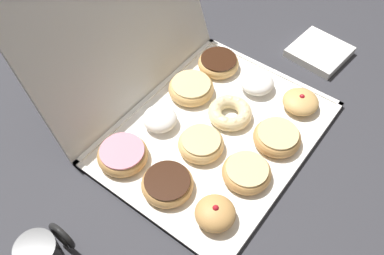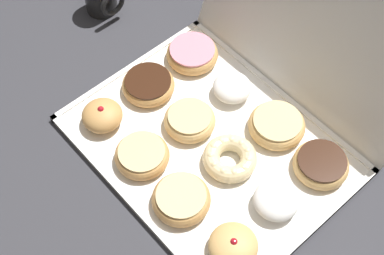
{
  "view_description": "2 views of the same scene",
  "coord_description": "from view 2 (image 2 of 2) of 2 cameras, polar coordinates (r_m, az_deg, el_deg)",
  "views": [
    {
      "loc": [
        -0.54,
        -0.34,
        0.83
      ],
      "look_at": [
        -0.06,
        0.03,
        0.06
      ],
      "focal_mm": 39.64,
      "sensor_mm": 36.0,
      "label": 1
    },
    {
      "loc": [
        0.42,
        -0.42,
        0.99
      ],
      "look_at": [
        -0.03,
        -0.02,
        0.06
      ],
      "focal_mm": 51.46,
      "sensor_mm": 36.0,
      "label": 2
    }
  ],
  "objects": [
    {
      "name": "donut_box",
      "position": [
        1.15,
        1.81,
        -1.82
      ],
      "size": [
        0.55,
        0.42,
        0.01
      ],
      "color": "white",
      "rests_on": "ground"
    },
    {
      "name": "box_lid_open",
      "position": [
        1.14,
        12.71,
        11.22
      ],
      "size": [
        0.55,
        0.14,
        0.38
      ],
      "primitive_type": "cube",
      "rotation": [
        1.23,
        0.0,
        0.0
      ],
      "color": "white",
      "rests_on": "ground"
    },
    {
      "name": "glazed_ring_donut_10",
      "position": [
        1.16,
        8.77,
        0.26
      ],
      "size": [
        0.12,
        0.12,
        0.04
      ],
      "color": "tan",
      "rests_on": "donut_box"
    },
    {
      "name": "glazed_ring_donut_5",
      "position": [
        1.15,
        -0.28,
        0.74
      ],
      "size": [
        0.11,
        0.11,
        0.04
      ],
      "color": "#E5B770",
      "rests_on": "donut_box"
    },
    {
      "name": "pink_frosted_donut_8",
      "position": [
        1.27,
        0.03,
        7.67
      ],
      "size": [
        0.12,
        0.12,
        0.04
      ],
      "color": "tan",
      "rests_on": "donut_box"
    },
    {
      "name": "glazed_ring_donut_1",
      "position": [
        1.12,
        -5.2,
        -2.87
      ],
      "size": [
        0.11,
        0.11,
        0.03
      ],
      "color": "tan",
      "rests_on": "donut_box"
    },
    {
      "name": "glazed_ring_donut_2",
      "position": [
        1.06,
        -1.13,
        -7.41
      ],
      "size": [
        0.12,
        0.12,
        0.04
      ],
      "color": "tan",
      "rests_on": "donut_box"
    },
    {
      "name": "powdered_filled_donut_9",
      "position": [
        1.2,
        4.16,
        4.16
      ],
      "size": [
        0.08,
        0.08,
        0.05
      ],
      "color": "white",
      "rests_on": "donut_box"
    },
    {
      "name": "jelly_filled_donut_0",
      "position": [
        1.17,
        -9.29,
        1.25
      ],
      "size": [
        0.09,
        0.09,
        0.05
      ],
      "color": "tan",
      "rests_on": "donut_box"
    },
    {
      "name": "jelly_filled_donut_3",
      "position": [
        1.03,
        4.29,
        -12.1
      ],
      "size": [
        0.09,
        0.09,
        0.05
      ],
      "color": "tan",
      "rests_on": "donut_box"
    },
    {
      "name": "ground_plane",
      "position": [
        1.16,
        1.8,
        -1.95
      ],
      "size": [
        3.0,
        3.0,
        0.0
      ],
      "primitive_type": "plane",
      "color": "#333338"
    },
    {
      "name": "powdered_filled_donut_7",
      "position": [
        1.07,
        8.68,
        -7.49
      ],
      "size": [
        0.09,
        0.09,
        0.04
      ],
      "color": "white",
      "rests_on": "donut_box"
    },
    {
      "name": "cruller_donut_6",
      "position": [
        1.11,
        3.93,
        -3.19
      ],
      "size": [
        0.11,
        0.11,
        0.04
      ],
      "color": "beige",
      "rests_on": "donut_box"
    },
    {
      "name": "chocolate_frosted_donut_11",
      "position": [
        1.13,
        13.22,
        -3.72
      ],
      "size": [
        0.11,
        0.11,
        0.04
      ],
      "color": "tan",
      "rests_on": "donut_box"
    },
    {
      "name": "chocolate_frosted_donut_4",
      "position": [
        1.21,
        -4.55,
        4.44
      ],
      "size": [
        0.12,
        0.12,
        0.03
      ],
      "color": "tan",
      "rests_on": "donut_box"
    }
  ]
}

